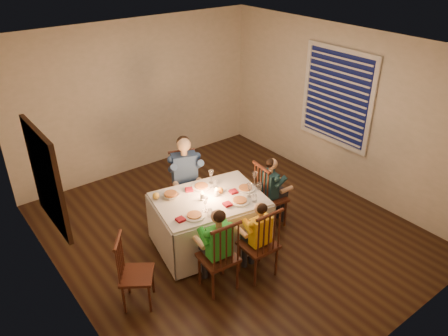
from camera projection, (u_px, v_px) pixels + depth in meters
ground at (229, 230)px, 6.28m from camera, size 5.00×5.00×0.00m
wall_left at (57, 208)px, 4.45m from camera, size 0.02×5.00×2.60m
wall_right at (342, 111)px, 6.86m from camera, size 0.02×5.00×2.60m
wall_back at (138, 98)px, 7.40m from camera, size 4.50×0.02×2.60m
ceiling at (230, 48)px, 5.04m from camera, size 5.00×5.00×0.00m
dining_table at (209, 212)px, 5.77m from camera, size 1.58×1.27×0.71m
chair_adult at (187, 214)px, 6.64m from camera, size 0.52×0.51×1.00m
chair_near_left at (218, 286)px, 5.29m from camera, size 0.45×0.43×1.00m
chair_near_right at (257, 273)px, 5.50m from camera, size 0.43×0.41×1.00m
chair_end at (269, 223)px, 6.43m from camera, size 0.44×0.46×1.00m
chair_extra at (140, 302)px, 5.07m from camera, size 0.51×0.51×0.92m
adult at (187, 214)px, 6.64m from camera, size 0.59×0.56×1.27m
child_green at (218, 286)px, 5.29m from camera, size 0.41×0.38×1.11m
child_yellow at (257, 273)px, 5.50m from camera, size 0.36×0.33×1.05m
child_teal at (269, 223)px, 6.43m from camera, size 0.37×0.39×1.07m
setting_adult at (201, 187)px, 5.89m from camera, size 0.30×0.30×0.02m
setting_green at (194, 216)px, 5.29m from camera, size 0.30×0.30×0.02m
setting_yellow at (240, 201)px, 5.58m from camera, size 0.30×0.30×0.02m
setting_teal at (245, 189)px, 5.85m from camera, size 0.30×0.30×0.02m
candle_left at (202, 197)px, 5.60m from camera, size 0.06×0.06×0.10m
candle_right at (216, 193)px, 5.68m from camera, size 0.06×0.06×0.10m
squash at (156, 196)px, 5.63m from camera, size 0.09×0.09×0.09m
orange_fruit at (220, 190)px, 5.76m from camera, size 0.08×0.08×0.08m
serving_bowl at (171, 196)px, 5.67m from camera, size 0.23×0.23×0.05m
wall_mirror at (46, 179)px, 4.58m from camera, size 0.06×0.95×1.15m
window_blinds at (336, 97)px, 6.81m from camera, size 0.07×1.34×1.54m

